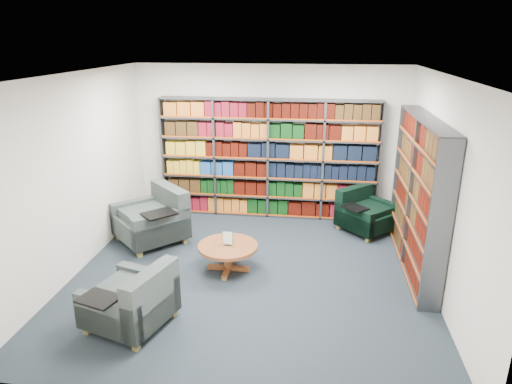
# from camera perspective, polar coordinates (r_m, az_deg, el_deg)

# --- Properties ---
(room_shell) EXTENTS (5.02, 5.02, 2.82)m
(room_shell) POSITION_cam_1_polar(r_m,az_deg,el_deg) (6.15, -0.74, 1.29)
(room_shell) COLOR black
(room_shell) RESTS_ON ground
(bookshelf_back) EXTENTS (4.00, 0.28, 2.20)m
(bookshelf_back) POSITION_cam_1_polar(r_m,az_deg,el_deg) (8.47, 1.57, 4.09)
(bookshelf_back) COLOR #47494F
(bookshelf_back) RESTS_ON ground
(bookshelf_right) EXTENTS (0.28, 2.50, 2.20)m
(bookshelf_right) POSITION_cam_1_polar(r_m,az_deg,el_deg) (6.92, 19.61, -0.46)
(bookshelf_right) COLOR #47494F
(bookshelf_right) RESTS_ON ground
(chair_teal_left) EXTENTS (1.39, 1.39, 0.90)m
(chair_teal_left) POSITION_cam_1_polar(r_m,az_deg,el_deg) (7.78, -12.41, -3.44)
(chair_teal_left) COLOR #011831
(chair_teal_left) RESTS_ON ground
(chair_green_right) EXTENTS (1.14, 1.14, 0.74)m
(chair_green_right) POSITION_cam_1_polar(r_m,az_deg,el_deg) (8.26, 13.28, -2.67)
(chair_green_right) COLOR black
(chair_green_right) RESTS_ON ground
(chair_teal_front) EXTENTS (1.07, 1.13, 0.78)m
(chair_teal_front) POSITION_cam_1_polar(r_m,az_deg,el_deg) (5.64, -14.89, -13.28)
(chair_teal_front) COLOR #011831
(chair_teal_front) RESTS_ON ground
(coffee_table) EXTENTS (0.87, 0.87, 0.61)m
(coffee_table) POSITION_cam_1_polar(r_m,az_deg,el_deg) (6.66, -3.53, -7.27)
(coffee_table) COLOR brown
(coffee_table) RESTS_ON ground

